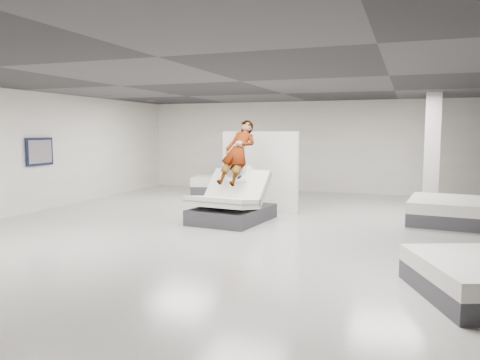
{
  "coord_description": "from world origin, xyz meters",
  "views": [
    {
      "loc": [
        3.41,
        -9.48,
        2.15
      ],
      "look_at": [
        -0.33,
        0.84,
        1.0
      ],
      "focal_mm": 35.0,
      "sensor_mm": 36.0,
      "label": 1
    }
  ],
  "objects_px": {
    "hero_bed": "(231,206)",
    "flat_bed_left_far": "(227,185)",
    "flat_bed_right_near": "(477,279)",
    "column": "(432,151)",
    "person": "(238,166)",
    "wall_poster": "(40,152)",
    "remote": "(239,177)",
    "flat_bed_right_far": "(444,210)",
    "divider_panel": "(259,171)"
  },
  "relations": [
    {
      "from": "flat_bed_left_far",
      "to": "column",
      "type": "bearing_deg",
      "value": -7.03
    },
    {
      "from": "remote",
      "to": "person",
      "type": "bearing_deg",
      "value": 122.15
    },
    {
      "from": "divider_panel",
      "to": "flat_bed_right_far",
      "type": "relative_size",
      "value": 1.08
    },
    {
      "from": "flat_bed_right_near",
      "to": "column",
      "type": "xyz_separation_m",
      "value": [
        -0.29,
        7.42,
        1.35
      ]
    },
    {
      "from": "person",
      "to": "column",
      "type": "relative_size",
      "value": 0.57
    },
    {
      "from": "divider_panel",
      "to": "flat_bed_right_far",
      "type": "distance_m",
      "value": 4.73
    },
    {
      "from": "flat_bed_right_near",
      "to": "wall_poster",
      "type": "height_order",
      "value": "wall_poster"
    },
    {
      "from": "divider_panel",
      "to": "hero_bed",
      "type": "bearing_deg",
      "value": -79.17
    },
    {
      "from": "flat_bed_right_far",
      "to": "flat_bed_left_far",
      "type": "distance_m",
      "value": 7.24
    },
    {
      "from": "remote",
      "to": "divider_panel",
      "type": "distance_m",
      "value": 1.85
    },
    {
      "from": "divider_panel",
      "to": "flat_bed_right_near",
      "type": "relative_size",
      "value": 1.08
    },
    {
      "from": "column",
      "to": "divider_panel",
      "type": "bearing_deg",
      "value": -156.7
    },
    {
      "from": "flat_bed_right_far",
      "to": "column",
      "type": "height_order",
      "value": "column"
    },
    {
      "from": "hero_bed",
      "to": "flat_bed_left_far",
      "type": "bearing_deg",
      "value": 112.74
    },
    {
      "from": "flat_bed_left_far",
      "to": "flat_bed_right_far",
      "type": "bearing_deg",
      "value": -23.31
    },
    {
      "from": "column",
      "to": "wall_poster",
      "type": "height_order",
      "value": "column"
    },
    {
      "from": "column",
      "to": "flat_bed_left_far",
      "type": "bearing_deg",
      "value": 172.97
    },
    {
      "from": "flat_bed_right_far",
      "to": "column",
      "type": "distance_m",
      "value": 2.47
    },
    {
      "from": "hero_bed",
      "to": "flat_bed_right_near",
      "type": "xyz_separation_m",
      "value": [
        4.82,
        -3.72,
        -0.14
      ]
    },
    {
      "from": "remote",
      "to": "hero_bed",
      "type": "bearing_deg",
      "value": 176.72
    },
    {
      "from": "hero_bed",
      "to": "flat_bed_right_far",
      "type": "xyz_separation_m",
      "value": [
        4.77,
        1.63,
        -0.1
      ]
    },
    {
      "from": "divider_panel",
      "to": "column",
      "type": "height_order",
      "value": "column"
    },
    {
      "from": "hero_bed",
      "to": "person",
      "type": "distance_m",
      "value": 0.98
    },
    {
      "from": "divider_panel",
      "to": "flat_bed_right_near",
      "type": "bearing_deg",
      "value": -35.22
    },
    {
      "from": "hero_bed",
      "to": "flat_bed_left_far",
      "type": "relative_size",
      "value": 0.84
    },
    {
      "from": "flat_bed_right_near",
      "to": "person",
      "type": "bearing_deg",
      "value": 139.69
    },
    {
      "from": "divider_panel",
      "to": "flat_bed_right_near",
      "type": "distance_m",
      "value": 7.3
    },
    {
      "from": "remote",
      "to": "flat_bed_right_far",
      "type": "height_order",
      "value": "remote"
    },
    {
      "from": "flat_bed_left_far",
      "to": "column",
      "type": "relative_size",
      "value": 0.81
    },
    {
      "from": "person",
      "to": "divider_panel",
      "type": "distance_m",
      "value": 1.49
    },
    {
      "from": "hero_bed",
      "to": "wall_poster",
      "type": "relative_size",
      "value": 2.27
    },
    {
      "from": "hero_bed",
      "to": "flat_bed_right_near",
      "type": "height_order",
      "value": "hero_bed"
    },
    {
      "from": "person",
      "to": "column",
      "type": "height_order",
      "value": "column"
    },
    {
      "from": "flat_bed_right_near",
      "to": "column",
      "type": "distance_m",
      "value": 7.55
    },
    {
      "from": "person",
      "to": "column",
      "type": "distance_m",
      "value": 5.62
    },
    {
      "from": "hero_bed",
      "to": "person",
      "type": "xyz_separation_m",
      "value": [
        0.04,
        0.33,
        0.92
      ]
    },
    {
      "from": "divider_panel",
      "to": "wall_poster",
      "type": "height_order",
      "value": "divider_panel"
    },
    {
      "from": "flat_bed_left_far",
      "to": "divider_panel",
      "type": "bearing_deg",
      "value": -53.47
    },
    {
      "from": "divider_panel",
      "to": "wall_poster",
      "type": "bearing_deg",
      "value": -144.86
    },
    {
      "from": "hero_bed",
      "to": "flat_bed_right_far",
      "type": "distance_m",
      "value": 5.04
    },
    {
      "from": "remote",
      "to": "divider_panel",
      "type": "bearing_deg",
      "value": 100.53
    },
    {
      "from": "column",
      "to": "wall_poster",
      "type": "distance_m",
      "value": 10.71
    },
    {
      "from": "remote",
      "to": "flat_bed_right_near",
      "type": "bearing_deg",
      "value": -31.4
    },
    {
      "from": "flat_bed_right_far",
      "to": "wall_poster",
      "type": "relative_size",
      "value": 2.3
    },
    {
      "from": "person",
      "to": "wall_poster",
      "type": "height_order",
      "value": "person"
    },
    {
      "from": "wall_poster",
      "to": "flat_bed_left_far",
      "type": "bearing_deg",
      "value": 53.66
    },
    {
      "from": "flat_bed_right_far",
      "to": "flat_bed_right_near",
      "type": "distance_m",
      "value": 5.35
    },
    {
      "from": "divider_panel",
      "to": "person",
      "type": "bearing_deg",
      "value": -78.32
    },
    {
      "from": "remote",
      "to": "flat_bed_right_far",
      "type": "xyz_separation_m",
      "value": [
        4.55,
        1.67,
        -0.79
      ]
    },
    {
      "from": "flat_bed_right_far",
      "to": "column",
      "type": "relative_size",
      "value": 0.68
    }
  ]
}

